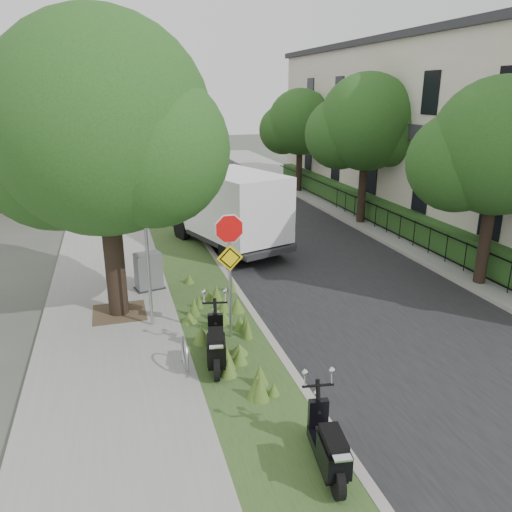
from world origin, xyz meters
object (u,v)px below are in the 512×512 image
(utility_cabinet, at_px, (149,272))
(scooter_near, at_px, (216,349))
(box_truck, at_px, (229,207))
(scooter_far, at_px, (329,452))
(sign_assembly, at_px, (230,251))

(utility_cabinet, bearing_deg, scooter_near, -78.64)
(box_truck, relative_size, utility_cabinet, 5.40)
(scooter_far, bearing_deg, box_truck, 83.87)
(scooter_near, bearing_deg, utility_cabinet, 101.36)
(sign_assembly, distance_m, box_truck, 7.59)
(scooter_near, xyz_separation_m, scooter_far, (1.02, -3.63, -0.02))
(scooter_far, xyz_separation_m, utility_cabinet, (-2.04, 8.71, 0.12))
(scooter_far, xyz_separation_m, box_truck, (1.32, 12.31, 1.15))
(box_truck, height_order, utility_cabinet, box_truck)
(scooter_near, bearing_deg, box_truck, 74.88)
(sign_assembly, bearing_deg, utility_cabinet, 113.76)
(scooter_far, relative_size, box_truck, 0.30)
(scooter_far, height_order, box_truck, box_truck)
(box_truck, distance_m, utility_cabinet, 5.04)
(sign_assembly, xyz_separation_m, scooter_far, (0.39, -4.94, -1.79))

